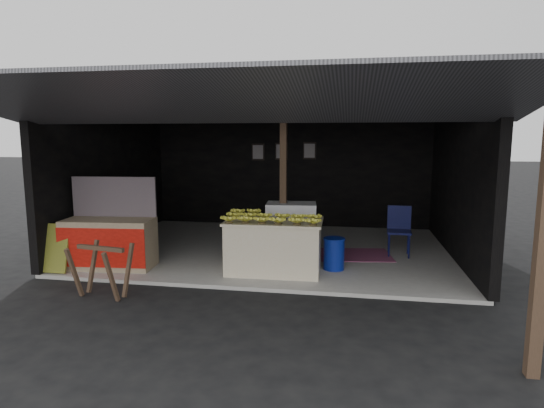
% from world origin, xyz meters
% --- Properties ---
extents(ground, '(80.00, 80.00, 0.00)m').
position_xyz_m(ground, '(0.00, 0.00, 0.00)').
color(ground, black).
rests_on(ground, ground).
extents(concrete_slab, '(7.00, 5.00, 0.06)m').
position_xyz_m(concrete_slab, '(0.00, 2.50, 0.03)').
color(concrete_slab, gray).
rests_on(concrete_slab, ground).
extents(shophouse, '(7.40, 7.29, 3.02)m').
position_xyz_m(shophouse, '(0.00, 2.82, 2.10)').
color(shophouse, black).
rests_on(shophouse, ground).
extents(banana_table, '(1.60, 1.01, 0.87)m').
position_xyz_m(banana_table, '(0.30, 0.88, 0.50)').
color(banana_table, beige).
rests_on(banana_table, concrete_slab).
extents(banana_pile, '(1.48, 0.91, 0.17)m').
position_xyz_m(banana_pile, '(0.30, 0.88, 1.02)').
color(banana_pile, yellow).
rests_on(banana_pile, banana_table).
extents(white_crate, '(0.97, 0.70, 1.01)m').
position_xyz_m(white_crate, '(0.45, 1.88, 0.57)').
color(white_crate, white).
rests_on(white_crate, concrete_slab).
extents(neighbor_stall, '(1.55, 0.81, 1.54)m').
position_xyz_m(neighbor_stall, '(-2.52, 0.64, 0.53)').
color(neighbor_stall, '#998466').
rests_on(neighbor_stall, concrete_slab).
extents(green_signboard, '(0.54, 0.25, 0.79)m').
position_xyz_m(green_signboard, '(-3.30, 0.21, 0.47)').
color(green_signboard, black).
rests_on(green_signboard, concrete_slab).
extents(sawhorse, '(0.77, 0.76, 0.76)m').
position_xyz_m(sawhorse, '(-1.94, -0.63, 0.48)').
color(sawhorse, '#503728').
rests_on(sawhorse, ground).
extents(water_barrel, '(0.35, 0.35, 0.51)m').
position_xyz_m(water_barrel, '(1.28, 1.17, 0.32)').
color(water_barrel, navy).
rests_on(water_barrel, concrete_slab).
extents(plastic_chair, '(0.46, 0.46, 0.93)m').
position_xyz_m(plastic_chair, '(2.45, 2.39, 0.61)').
color(plastic_chair, '#0A0D39').
rests_on(plastic_chair, concrete_slab).
extents(magenta_rug, '(1.63, 1.20, 0.01)m').
position_xyz_m(magenta_rug, '(1.56, 2.18, 0.07)').
color(magenta_rug, '#7E1C60').
rests_on(magenta_rug, concrete_slab).
extents(picture_frames, '(1.62, 0.04, 0.46)m').
position_xyz_m(picture_frames, '(-0.17, 4.89, 1.93)').
color(picture_frames, black).
rests_on(picture_frames, shophouse).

